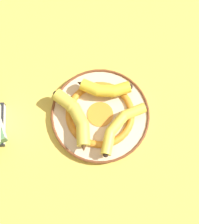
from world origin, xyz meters
The scene contains 5 objects.
ground_plane centered at (0.00, 0.00, 0.00)m, with size 2.80×2.80×0.00m, color gold.
decorative_bowl centered at (-0.03, 0.00, 0.01)m, with size 0.30×0.30×0.03m.
banana_a centered at (0.02, -0.05, 0.05)m, with size 0.14×0.18×0.04m.
banana_b centered at (-0.10, -0.02, 0.05)m, with size 0.09×0.16×0.04m.
banana_c centered at (-0.02, 0.07, 0.05)m, with size 0.21×0.09×0.03m.
Camera 1 is at (0.23, 0.13, 0.93)m, focal length 50.00 mm.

